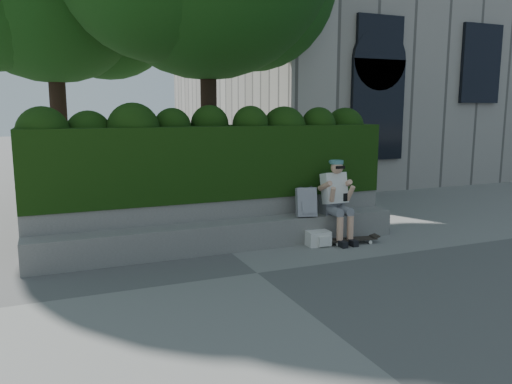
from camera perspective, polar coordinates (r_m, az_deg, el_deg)
name	(u,v)px	position (r m, az deg, el deg)	size (l,w,h in m)	color
ground	(257,273)	(6.94, 0.14, -9.24)	(80.00, 80.00, 0.00)	slate
bench_ledge	(227,236)	(7.99, -3.35, -5.04)	(6.00, 0.45, 0.45)	gray
planter_wall	(217,221)	(8.39, -4.44, -3.30)	(6.00, 0.50, 0.75)	gray
hedge	(212,162)	(8.45, -5.00, 3.48)	(6.00, 1.00, 1.20)	black
person	(336,197)	(8.52, 9.12, -0.61)	(0.40, 0.76, 1.38)	slate
skateboard	(352,239)	(8.52, 10.92, -5.34)	(0.86, 0.33, 0.09)	black
backpack_plaid	(306,202)	(8.34, 5.76, -1.18)	(0.33, 0.18, 0.48)	#A9A8AD
backpack_ground	(318,238)	(8.31, 7.08, -5.26)	(0.38, 0.27, 0.24)	white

